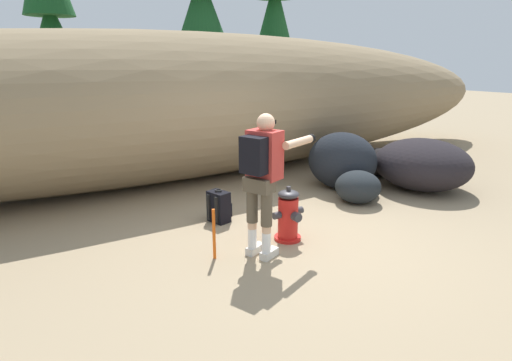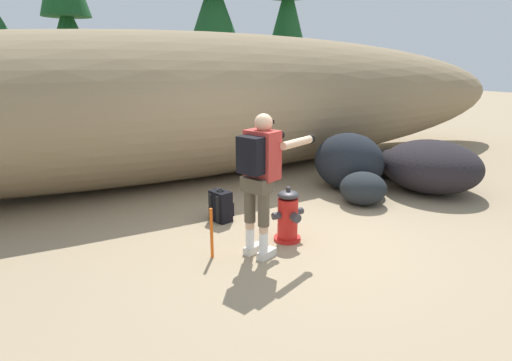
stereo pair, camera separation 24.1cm
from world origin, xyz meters
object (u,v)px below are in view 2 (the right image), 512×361
boulder_large (431,166)px  boulder_outlier (363,188)px  boulder_mid (349,162)px  utility_worker (262,168)px  spare_backpack (221,206)px  fire_hydrant (288,216)px  survey_stake (212,233)px  boulder_small (388,164)px

boulder_large → boulder_outlier: bearing=178.0°
boulder_mid → boulder_outlier: boulder_mid is taller
utility_worker → spare_backpack: size_ratio=3.50×
utility_worker → boulder_mid: (2.61, 1.48, -0.54)m
boulder_mid → boulder_outlier: (-0.32, -0.72, -0.24)m
fire_hydrant → survey_stake: (-1.03, 0.02, -0.02)m
boulder_large → survey_stake: size_ratio=2.79×
utility_worker → survey_stake: 0.94m
boulder_small → survey_stake: (-4.34, -1.49, 0.03)m
boulder_mid → boulder_outlier: bearing=-114.1°
survey_stake → boulder_outlier: bearing=11.1°
boulder_small → boulder_large: bearing=-91.2°
boulder_large → boulder_small: size_ratio=2.24×
utility_worker → boulder_small: bearing=2.7°
survey_stake → boulder_large: bearing=6.6°
utility_worker → boulder_small: utility_worker is taller
survey_stake → utility_worker: bearing=-21.4°
boulder_large → boulder_mid: (-1.18, 0.77, 0.06)m
utility_worker → boulder_outlier: bearing=-3.0°
boulder_mid → boulder_small: boulder_mid is taller
boulder_outlier → survey_stake: 2.88m
spare_backpack → boulder_large: 3.79m
boulder_small → spare_backpack: bearing=-172.5°
spare_backpack → boulder_large: boulder_large is taller
boulder_outlier → spare_backpack: bearing=168.8°
boulder_large → boulder_mid: 1.41m
fire_hydrant → boulder_outlier: fire_hydrant is taller
boulder_outlier → boulder_large: bearing=-2.0°
boulder_mid → utility_worker: bearing=-150.4°
utility_worker → boulder_outlier: size_ratio=2.27×
boulder_mid → survey_stake: bearing=-158.0°
boulder_mid → boulder_small: (1.20, 0.22, -0.23)m
utility_worker → boulder_outlier: (2.29, 0.76, -0.78)m
utility_worker → boulder_large: (3.79, 0.71, -0.60)m
spare_backpack → utility_worker: bearing=-106.5°
boulder_mid → boulder_large: bearing=-33.3°
utility_worker → boulder_large: size_ratio=0.98×
spare_backpack → boulder_mid: bearing=-8.4°
boulder_mid → spare_backpack: bearing=-173.9°
fire_hydrant → boulder_mid: bearing=31.4°
fire_hydrant → boulder_large: (3.30, 0.52, 0.13)m
boulder_large → fire_hydrant: bearing=-171.0°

